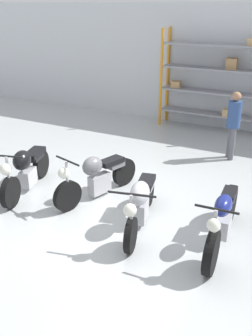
% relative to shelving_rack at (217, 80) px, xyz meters
% --- Properties ---
extents(ground_plane, '(30.00, 30.00, 0.00)m').
position_rel_shelving_rack_xyz_m(ground_plane, '(-0.27, -5.66, -1.49)').
color(ground_plane, '#B2B7B7').
extents(back_wall, '(30.00, 0.08, 3.60)m').
position_rel_shelving_rack_xyz_m(back_wall, '(-0.27, 0.37, 0.31)').
color(back_wall, silver).
rests_on(back_wall, ground_plane).
extents(shelving_rack, '(3.35, 0.63, 2.90)m').
position_rel_shelving_rack_xyz_m(shelving_rack, '(0.00, 0.00, 0.00)').
color(shelving_rack, orange).
rests_on(shelving_rack, ground_plane).
extents(motorcycle_black, '(0.80, 1.96, 1.03)m').
position_rel_shelving_rack_xyz_m(motorcycle_black, '(-2.26, -5.80, -1.01)').
color(motorcycle_black, black).
rests_on(motorcycle_black, ground_plane).
extents(motorcycle_grey, '(0.85, 2.03, 1.00)m').
position_rel_shelving_rack_xyz_m(motorcycle_grey, '(-0.85, -5.37, -1.04)').
color(motorcycle_grey, black).
rests_on(motorcycle_grey, ground_plane).
extents(motorcycle_silver, '(0.82, 2.06, 0.98)m').
position_rel_shelving_rack_xyz_m(motorcycle_silver, '(0.37, -5.93, -1.02)').
color(motorcycle_silver, black).
rests_on(motorcycle_silver, ground_plane).
extents(motorcycle_blue, '(0.60, 2.21, 1.02)m').
position_rel_shelving_rack_xyz_m(motorcycle_blue, '(1.73, -5.84, -1.04)').
color(motorcycle_blue, black).
rests_on(motorcycle_blue, ground_plane).
extents(person_browsing, '(0.44, 0.44, 1.66)m').
position_rel_shelving_rack_xyz_m(person_browsing, '(1.01, -2.12, -0.52)').
color(person_browsing, '#595960').
rests_on(person_browsing, ground_plane).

